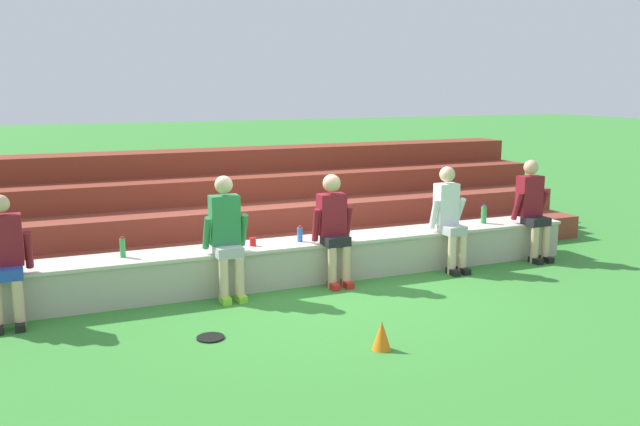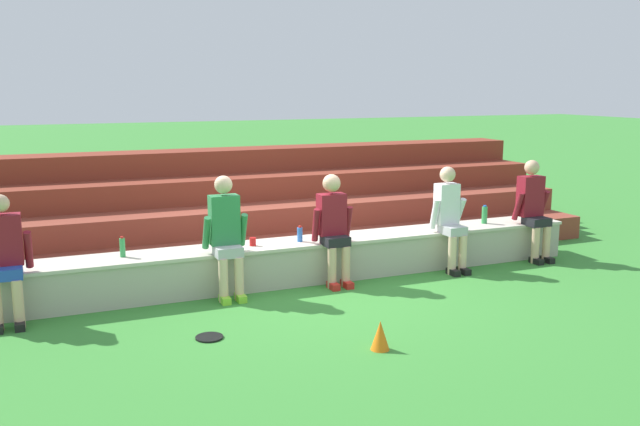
# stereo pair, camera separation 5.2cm
# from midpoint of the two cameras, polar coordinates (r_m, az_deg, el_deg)

# --- Properties ---
(ground_plane) EXTENTS (80.00, 80.00, 0.00)m
(ground_plane) POSITION_cam_midpoint_polar(r_m,az_deg,el_deg) (8.63, -0.20, -6.11)
(ground_plane) COLOR #388433
(stone_seating_wall) EXTENTS (7.81, 0.63, 0.52)m
(stone_seating_wall) POSITION_cam_midpoint_polar(r_m,az_deg,el_deg) (8.82, -0.95, -3.86)
(stone_seating_wall) COLOR #B7AF9E
(stone_seating_wall) RESTS_ON ground
(brick_bleachers) EXTENTS (10.10, 2.77, 1.46)m
(brick_bleachers) POSITION_cam_midpoint_polar(r_m,az_deg,el_deg) (10.83, -5.38, 0.28)
(brick_bleachers) COLOR brown
(brick_bleachers) RESTS_ON ground
(person_far_left) EXTENTS (0.55, 0.50, 1.38)m
(person_far_left) POSITION_cam_midpoint_polar(r_m,az_deg,el_deg) (7.80, -24.80, -3.32)
(person_far_left) COLOR #DBAD89
(person_far_left) RESTS_ON ground
(person_left_of_center) EXTENTS (0.52, 0.51, 1.45)m
(person_left_of_center) POSITION_cam_midpoint_polar(r_m,az_deg,el_deg) (8.07, -7.70, -1.68)
(person_left_of_center) COLOR beige
(person_left_of_center) RESTS_ON ground
(person_center) EXTENTS (0.52, 0.50, 1.40)m
(person_center) POSITION_cam_midpoint_polar(r_m,az_deg,el_deg) (8.53, 1.32, -1.04)
(person_center) COLOR #DBAD89
(person_center) RESTS_ON ground
(person_right_of_center) EXTENTS (0.48, 0.56, 1.41)m
(person_right_of_center) POSITION_cam_midpoint_polar(r_m,az_deg,el_deg) (9.35, 11.00, -0.25)
(person_right_of_center) COLOR beige
(person_right_of_center) RESTS_ON ground
(person_far_right) EXTENTS (0.53, 0.54, 1.44)m
(person_far_right) POSITION_cam_midpoint_polar(r_m,az_deg,el_deg) (10.23, 17.60, 0.50)
(person_far_right) COLOR #DBAD89
(person_far_right) RESTS_ON ground
(water_bottle_mid_right) EXTENTS (0.08, 0.08, 0.27)m
(water_bottle_mid_right) POSITION_cam_midpoint_polar(r_m,az_deg,el_deg) (10.10, 13.78, -0.15)
(water_bottle_mid_right) COLOR green
(water_bottle_mid_right) RESTS_ON stone_seating_wall
(water_bottle_center_gap) EXTENTS (0.07, 0.07, 0.20)m
(water_bottle_center_gap) POSITION_cam_midpoint_polar(r_m,az_deg,el_deg) (8.68, -1.53, -1.79)
(water_bottle_center_gap) COLOR blue
(water_bottle_center_gap) RESTS_ON stone_seating_wall
(water_bottle_mid_left) EXTENTS (0.06, 0.06, 0.24)m
(water_bottle_mid_left) POSITION_cam_midpoint_polar(r_m,az_deg,el_deg) (8.22, -16.07, -2.78)
(water_bottle_mid_left) COLOR green
(water_bottle_mid_left) RESTS_ON stone_seating_wall
(plastic_cup_left_end) EXTENTS (0.08, 0.08, 0.10)m
(plastic_cup_left_end) POSITION_cam_midpoint_polar(r_m,az_deg,el_deg) (8.50, -5.49, -2.41)
(plastic_cup_left_end) COLOR red
(plastic_cup_left_end) RESTS_ON stone_seating_wall
(frisbee) EXTENTS (0.28, 0.28, 0.02)m
(frisbee) POSITION_cam_midpoint_polar(r_m,az_deg,el_deg) (6.99, -9.06, -10.26)
(frisbee) COLOR black
(frisbee) RESTS_ON ground
(sports_cone) EXTENTS (0.18, 0.18, 0.29)m
(sports_cone) POSITION_cam_midpoint_polar(r_m,az_deg,el_deg) (6.61, 5.30, -10.18)
(sports_cone) COLOR orange
(sports_cone) RESTS_ON ground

